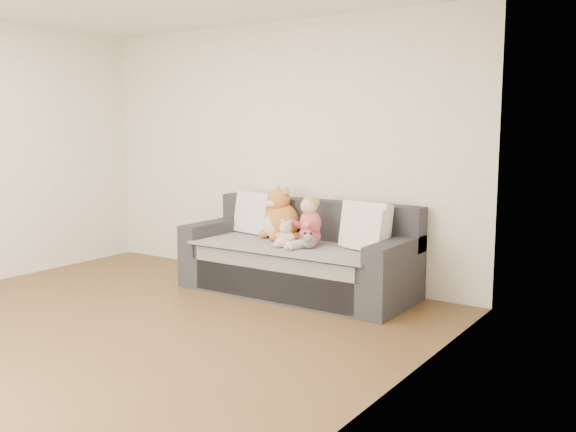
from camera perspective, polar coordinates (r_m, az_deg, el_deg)
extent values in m
plane|color=brown|center=(5.03, -17.76, -10.50)|extent=(5.00, 5.00, 0.00)
plane|color=silver|center=(6.61, -0.96, 5.74)|extent=(4.50, 0.00, 4.50)
plane|color=silver|center=(3.31, 6.24, 3.37)|extent=(0.00, 5.00, 5.00)
cube|color=#2B2B30|center=(6.07, 0.80, -5.46)|extent=(2.20, 0.90, 0.30)
cube|color=#2B2B30|center=(5.99, 0.64, -3.42)|extent=(1.90, 0.80, 0.15)
cube|color=#2B2B30|center=(6.26, 2.56, -0.37)|extent=(2.20, 0.20, 0.40)
cube|color=#2B2B30|center=(6.59, -6.50, -1.75)|extent=(0.20, 0.90, 0.30)
cube|color=#2B2B30|center=(5.53, 9.53, -3.71)|extent=(0.20, 0.90, 0.30)
cube|color=gray|center=(5.96, 0.54, -2.63)|extent=(1.85, 0.88, 0.02)
cube|color=gray|center=(5.69, -1.64, -5.58)|extent=(1.70, 0.02, 0.41)
cube|color=silver|center=(6.53, -2.98, 0.28)|extent=(0.49, 0.30, 0.44)
cube|color=silver|center=(5.76, 6.93, -0.84)|extent=(0.47, 0.24, 0.43)
cube|color=silver|center=(5.67, 6.98, -1.20)|extent=(0.45, 0.28, 0.39)
ellipsoid|color=#C35244|center=(5.90, 1.92, -1.80)|extent=(0.22, 0.18, 0.18)
ellipsoid|color=#C35244|center=(5.89, 2.00, -0.59)|extent=(0.21, 0.18, 0.23)
ellipsoid|color=#DBAA8C|center=(5.86, 1.90, 0.90)|extent=(0.16, 0.16, 0.16)
ellipsoid|color=tan|center=(5.87, 2.05, 1.17)|extent=(0.16, 0.16, 0.13)
cylinder|color=#C35244|center=(5.92, 0.81, -0.74)|extent=(0.17, 0.21, 0.14)
cylinder|color=#C35244|center=(5.77, 2.14, -0.99)|extent=(0.06, 0.21, 0.14)
ellipsoid|color=#DBAA8C|center=(5.90, -0.01, -1.48)|extent=(0.05, 0.05, 0.05)
ellipsoid|color=#DBAA8C|center=(5.70, 1.71, -1.83)|extent=(0.05, 0.05, 0.05)
cylinder|color=#E5B2C6|center=(5.84, 0.13, -2.37)|extent=(0.19, 0.28, 0.09)
cylinder|color=#E5B2C6|center=(5.74, 0.92, -2.55)|extent=(0.12, 0.28, 0.09)
ellipsoid|color=#DBAA8C|center=(5.77, -1.01, -2.56)|extent=(0.06, 0.09, 0.05)
ellipsoid|color=#DBAA8C|center=(5.65, -0.03, -2.78)|extent=(0.06, 0.09, 0.05)
ellipsoid|color=gold|center=(6.25, -0.59, -0.52)|extent=(0.36, 0.31, 0.38)
ellipsoid|color=beige|center=(6.19, -1.52, -0.88)|extent=(0.19, 0.08, 0.21)
ellipsoid|color=gold|center=(6.21, -0.81, 1.44)|extent=(0.22, 0.22, 0.22)
ellipsoid|color=beige|center=(6.16, -1.52, 1.12)|extent=(0.10, 0.07, 0.08)
cone|color=gold|center=(6.27, -0.87, 2.47)|extent=(0.11, 0.11, 0.08)
cone|color=pink|center=(6.26, -0.98, 2.42)|extent=(0.07, 0.07, 0.05)
cone|color=gold|center=(6.16, -0.16, 2.37)|extent=(0.11, 0.11, 0.08)
cone|color=pink|center=(6.15, -0.27, 2.32)|extent=(0.07, 0.07, 0.05)
ellipsoid|color=gold|center=(6.27, -2.15, -1.60)|extent=(0.10, 0.12, 0.08)
ellipsoid|color=gold|center=(6.11, -1.16, -1.84)|extent=(0.10, 0.12, 0.08)
cylinder|color=gold|center=(6.16, 0.69, -1.80)|extent=(0.11, 0.25, 0.09)
ellipsoid|color=tan|center=(5.81, -0.15, -2.05)|extent=(0.16, 0.14, 0.16)
ellipsoid|color=tan|center=(5.78, -0.21, -1.01)|extent=(0.11, 0.11, 0.11)
ellipsoid|color=tan|center=(5.81, -0.45, -0.48)|extent=(0.04, 0.04, 0.04)
ellipsoid|color=tan|center=(5.76, 0.16, -0.55)|extent=(0.04, 0.04, 0.04)
ellipsoid|color=beige|center=(5.75, -0.48, -1.19)|extent=(0.04, 0.04, 0.04)
ellipsoid|color=tan|center=(5.83, -0.84, -1.76)|extent=(0.06, 0.06, 0.06)
ellipsoid|color=tan|center=(5.74, 0.31, -1.92)|extent=(0.06, 0.06, 0.06)
ellipsoid|color=tan|center=(5.81, -0.79, -2.55)|extent=(0.06, 0.06, 0.06)
ellipsoid|color=tan|center=(5.75, -0.10, -2.65)|extent=(0.06, 0.06, 0.06)
ellipsoid|color=white|center=(5.75, 1.89, -2.33)|extent=(0.13, 0.16, 0.12)
ellipsoid|color=white|center=(5.67, 1.78, -1.96)|extent=(0.08, 0.08, 0.08)
ellipsoid|color=black|center=(5.68, 1.54, -1.56)|extent=(0.03, 0.03, 0.03)
ellipsoid|color=black|center=(5.67, 2.06, -1.58)|extent=(0.03, 0.03, 0.03)
cylinder|color=purple|center=(5.86, 0.71, -2.26)|extent=(0.08, 0.08, 0.08)
cone|color=green|center=(5.85, 0.71, -1.75)|extent=(0.07, 0.07, 0.03)
cylinder|color=green|center=(5.90, 0.46, -2.15)|extent=(0.02, 0.02, 0.06)
cylinder|color=green|center=(5.83, 0.96, -2.27)|extent=(0.02, 0.02, 0.06)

